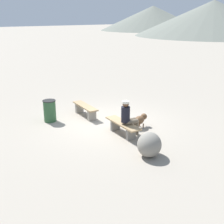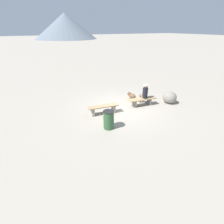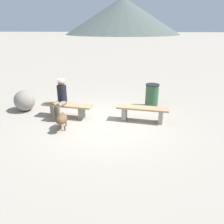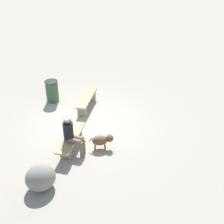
# 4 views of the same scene
# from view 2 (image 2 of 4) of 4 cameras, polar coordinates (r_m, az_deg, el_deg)

# --- Properties ---
(ground) EXTENTS (210.00, 210.00, 0.06)m
(ground) POSITION_cam_2_polar(r_m,az_deg,el_deg) (9.96, 2.84, 1.22)
(ground) COLOR #9E9384
(bench_left) EXTENTS (1.70, 0.60, 0.48)m
(bench_left) POSITION_cam_2_polar(r_m,az_deg,el_deg) (9.15, -2.97, 1.25)
(bench_left) COLOR gray
(bench_left) RESTS_ON ground
(bench_right) EXTENTS (1.75, 0.65, 0.46)m
(bench_right) POSITION_cam_2_polar(r_m,az_deg,el_deg) (10.28, 10.15, 3.83)
(bench_right) COLOR gray
(bench_right) RESTS_ON ground
(seated_person) EXTENTS (0.41, 0.66, 1.32)m
(seated_person) POSITION_cam_2_polar(r_m,az_deg,el_deg) (10.28, 10.91, 6.36)
(seated_person) COLOR black
(seated_person) RESTS_ON ground
(dog) EXTENTS (0.40, 0.77, 0.50)m
(dog) POSITION_cam_2_polar(r_m,az_deg,el_deg) (10.95, 6.69, 5.53)
(dog) COLOR brown
(dog) RESTS_ON ground
(trash_bin) EXTENTS (0.52, 0.52, 0.88)m
(trash_bin) POSITION_cam_2_polar(r_m,az_deg,el_deg) (7.78, -1.13, -2.62)
(trash_bin) COLOR #2D5633
(trash_bin) RESTS_ON ground
(boulder) EXTENTS (1.09, 1.11, 0.75)m
(boulder) POSITION_cam_2_polar(r_m,az_deg,el_deg) (11.05, 18.96, 4.70)
(boulder) COLOR gray
(boulder) RESTS_ON ground
(distant_peak_0) EXTENTS (24.22, 24.22, 9.33)m
(distant_peak_0) POSITION_cam_2_polar(r_m,az_deg,el_deg) (76.50, -15.50, 26.27)
(distant_peak_0) COLOR slate
(distant_peak_0) RESTS_ON ground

